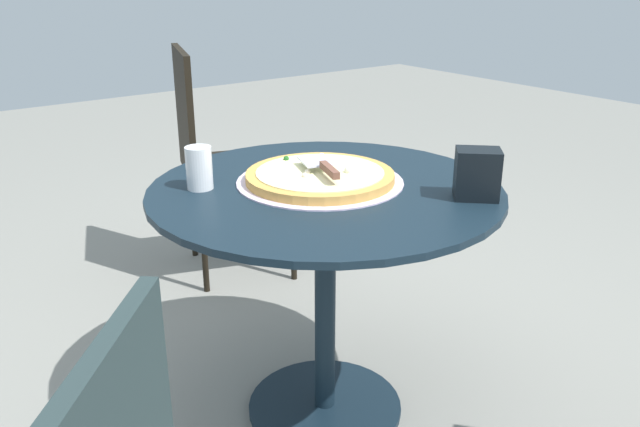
# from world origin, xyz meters

# --- Properties ---
(ground_plane) EXTENTS (10.00, 10.00, 0.00)m
(ground_plane) POSITION_xyz_m (0.00, 0.00, 0.00)
(ground_plane) COLOR gray
(patio_table) EXTENTS (0.92, 0.92, 0.69)m
(patio_table) POSITION_xyz_m (0.00, 0.00, 0.53)
(patio_table) COLOR black
(patio_table) RESTS_ON ground
(pizza_on_tray) EXTENTS (0.44, 0.44, 0.05)m
(pizza_on_tray) POSITION_xyz_m (-0.01, -0.04, 0.70)
(pizza_on_tray) COLOR silver
(pizza_on_tray) RESTS_ON patio_table
(pizza_server) EXTENTS (0.11, 0.21, 0.02)m
(pizza_server) POSITION_xyz_m (-0.00, -0.01, 0.74)
(pizza_server) COLOR silver
(pizza_server) RESTS_ON pizza_on_tray
(drinking_cup) EXTENTS (0.07, 0.07, 0.11)m
(drinking_cup) POSITION_xyz_m (0.26, -0.18, 0.74)
(drinking_cup) COLOR white
(drinking_cup) RESTS_ON patio_table
(napkin_dispenser) EXTENTS (0.13, 0.13, 0.12)m
(napkin_dispenser) POSITION_xyz_m (-0.24, 0.29, 0.75)
(napkin_dispenser) COLOR black
(napkin_dispenser) RESTS_ON patio_table
(patio_chair_corner) EXTENTS (0.54, 0.54, 0.93)m
(patio_chair_corner) POSITION_xyz_m (-0.22, -1.01, 0.53)
(patio_chair_corner) COLOR black
(patio_chair_corner) RESTS_ON ground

